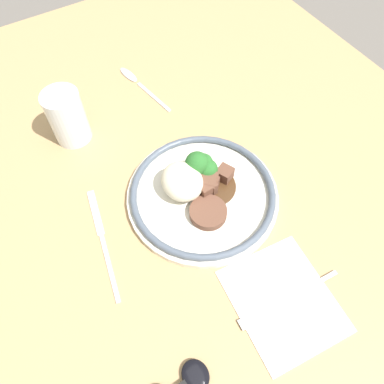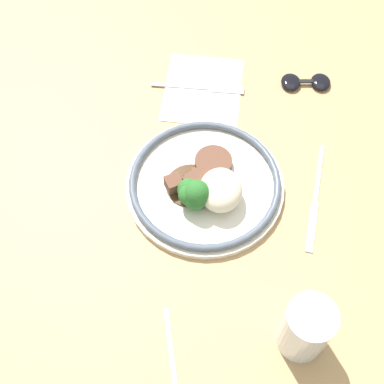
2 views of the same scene
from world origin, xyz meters
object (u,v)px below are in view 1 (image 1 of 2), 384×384
object	(u,v)px
fork	(280,303)
knife	(102,238)
spoon	(135,80)
plate	(201,189)
juice_glass	(68,119)

from	to	relation	value
fork	knife	xyz separation A→B (m)	(0.24, 0.18, -0.00)
knife	spoon	size ratio (longest dim) A/B	1.20
plate	knife	distance (m)	0.18
juice_glass	spoon	world-z (taller)	juice_glass
knife	fork	bearing A→B (deg)	-131.02
plate	fork	size ratio (longest dim) A/B	1.50
plate	spoon	xyz separation A→B (m)	(0.32, -0.03, -0.02)
juice_glass	knife	xyz separation A→B (m)	(-0.23, 0.04, -0.05)
juice_glass	fork	bearing A→B (deg)	-163.41
fork	spoon	world-z (taller)	same
plate	juice_glass	world-z (taller)	juice_glass
plate	knife	bearing A→B (deg)	86.02
plate	fork	world-z (taller)	plate
plate	juice_glass	distance (m)	0.28
plate	knife	size ratio (longest dim) A/B	1.27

